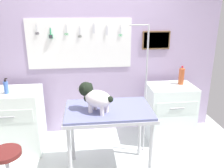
{
  "coord_description": "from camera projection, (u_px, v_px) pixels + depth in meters",
  "views": [
    {
      "loc": [
        -0.11,
        -2.3,
        1.97
      ],
      "look_at": [
        0.18,
        0.25,
        1.13
      ],
      "focal_mm": 37.13,
      "sensor_mm": 36.0,
      "label": 1
    }
  ],
  "objects": [
    {
      "name": "spray_bottle_short",
      "position": [
        6.0,
        87.0,
        3.03
      ],
      "size": [
        0.06,
        0.06,
        0.21
      ],
      "color": "#4166BA",
      "rests_on": "counter_left"
    },
    {
      "name": "rear_wall_panel",
      "position": [
        93.0,
        62.0,
        3.64
      ],
      "size": [
        4.0,
        0.11,
        2.3
      ],
      "color": "#AD98BD",
      "rests_on": "ground"
    },
    {
      "name": "grooming_table",
      "position": [
        109.0,
        115.0,
        2.73
      ],
      "size": [
        1.03,
        0.67,
        0.86
      ],
      "color": "#B7B7BC",
      "rests_on": "ground"
    },
    {
      "name": "counter_left",
      "position": [
        13.0,
        121.0,
        3.28
      ],
      "size": [
        0.8,
        0.58,
        0.9
      ],
      "color": "white",
      "rests_on": "ground"
    },
    {
      "name": "dog",
      "position": [
        94.0,
        97.0,
        2.58
      ],
      "size": [
        0.43,
        0.36,
        0.33
      ],
      "color": "white",
      "rests_on": "grooming_table"
    },
    {
      "name": "cabinet_right",
      "position": [
        169.0,
        113.0,
        3.58
      ],
      "size": [
        0.68,
        0.54,
        0.87
      ],
      "color": "white",
      "rests_on": "ground"
    },
    {
      "name": "soda_bottle",
      "position": [
        181.0,
        76.0,
        3.48
      ],
      "size": [
        0.08,
        0.08,
        0.28
      ],
      "color": "#B14E28",
      "rests_on": "cabinet_right"
    },
    {
      "name": "grooming_arm",
      "position": [
        145.0,
        97.0,
        3.1
      ],
      "size": [
        0.3,
        0.11,
        1.79
      ],
      "color": "#B7B7BC",
      "rests_on": "ground"
    },
    {
      "name": "stool",
      "position": [
        6.0,
        160.0,
        2.44
      ],
      "size": [
        0.33,
        0.33,
        0.55
      ],
      "color": "#9E9EA3",
      "rests_on": "ground"
    }
  ]
}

